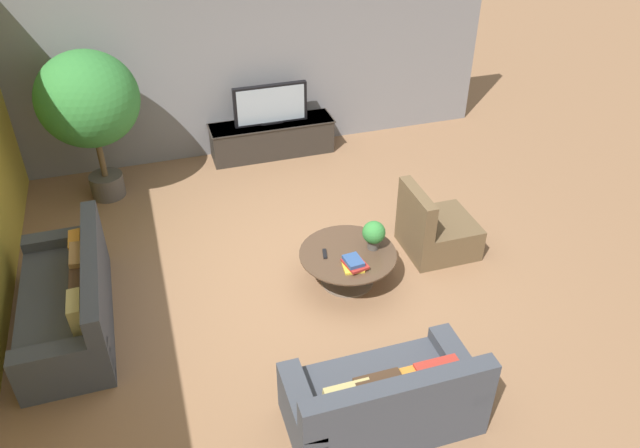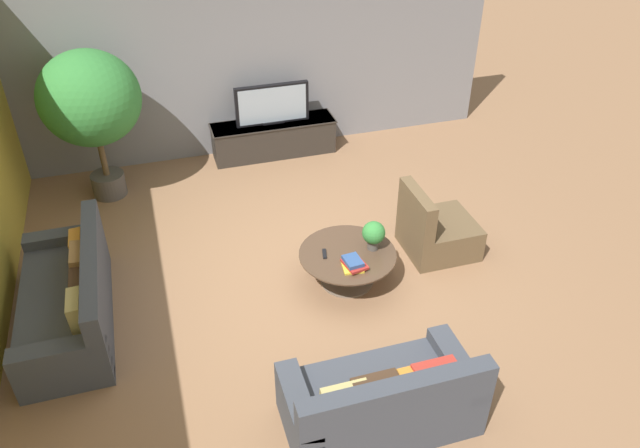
{
  "view_description": "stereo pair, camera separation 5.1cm",
  "coord_description": "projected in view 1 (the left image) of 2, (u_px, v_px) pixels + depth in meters",
  "views": [
    {
      "loc": [
        -1.52,
        -5.29,
        4.56
      ],
      "look_at": [
        0.19,
        0.18,
        0.55
      ],
      "focal_mm": 35.0,
      "sensor_mm": 36.0,
      "label": 1
    },
    {
      "loc": [
        -1.47,
        -5.31,
        4.56
      ],
      "look_at": [
        0.19,
        0.18,
        0.55
      ],
      "focal_mm": 35.0,
      "sensor_mm": 36.0,
      "label": 2
    }
  ],
  "objects": [
    {
      "name": "armchair_wicker",
      "position": [
        435.0,
        231.0,
        7.38
      ],
      "size": [
        0.8,
        0.76,
        0.86
      ],
      "rotation": [
        0.0,
        0.0,
        1.57
      ],
      "color": "brown",
      "rests_on": "ground"
    },
    {
      "name": "television",
      "position": [
        270.0,
        104.0,
        9.04
      ],
      "size": [
        1.08,
        0.13,
        0.59
      ],
      "color": "black",
      "rests_on": "media_console"
    },
    {
      "name": "remote_black",
      "position": [
        325.0,
        254.0,
        6.79
      ],
      "size": [
        0.08,
        0.16,
        0.02
      ],
      "primitive_type": "cube",
      "rotation": [
        0.0,
        0.0,
        -0.23
      ],
      "color": "black",
      "rests_on": "coffee_table"
    },
    {
      "name": "coffee_table",
      "position": [
        348.0,
        261.0,
        6.88
      ],
      "size": [
        1.07,
        1.07,
        0.4
      ],
      "color": "#756656",
      "rests_on": "ground"
    },
    {
      "name": "couch_near_entry",
      "position": [
        384.0,
        401.0,
        5.29
      ],
      "size": [
        1.63,
        0.84,
        0.84
      ],
      "rotation": [
        0.0,
        0.0,
        3.14
      ],
      "color": "#3D424C",
      "rests_on": "ground"
    },
    {
      "name": "ground_plane",
      "position": [
        309.0,
        275.0,
        7.13
      ],
      "size": [
        24.0,
        24.0,
        0.0
      ],
      "primitive_type": "plane",
      "color": "#8C6647"
    },
    {
      "name": "back_wall_stone",
      "position": [
        242.0,
        53.0,
        8.82
      ],
      "size": [
        7.4,
        0.12,
        3.0
      ],
      "primitive_type": "cube",
      "color": "slate",
      "rests_on": "ground"
    },
    {
      "name": "potted_palm_tall",
      "position": [
        88.0,
        102.0,
        7.75
      ],
      "size": [
        1.27,
        1.27,
        2.01
      ],
      "color": "#514C47",
      "rests_on": "ground"
    },
    {
      "name": "couch_by_wall",
      "position": [
        70.0,
        302.0,
        6.32
      ],
      "size": [
        0.84,
        2.0,
        0.84
      ],
      "rotation": [
        0.0,
        0.0,
        -1.57
      ],
      "color": "#3D424C",
      "rests_on": "ground"
    },
    {
      "name": "media_console",
      "position": [
        272.0,
        138.0,
        9.35
      ],
      "size": [
        1.85,
        0.5,
        0.52
      ],
      "color": "#2D2823",
      "rests_on": "ground"
    },
    {
      "name": "book_stack",
      "position": [
        354.0,
        263.0,
        6.59
      ],
      "size": [
        0.27,
        0.3,
        0.1
      ],
      "color": "gold",
      "rests_on": "coffee_table"
    },
    {
      "name": "potted_plant_tabletop",
      "position": [
        374.0,
        233.0,
        6.77
      ],
      "size": [
        0.25,
        0.25,
        0.34
      ],
      "color": "#514C47",
      "rests_on": "coffee_table"
    }
  ]
}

